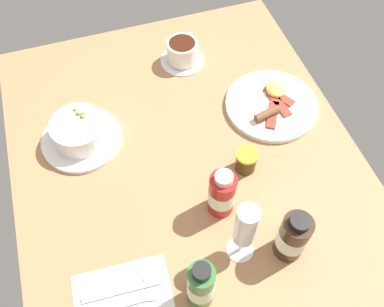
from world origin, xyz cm
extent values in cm
cube|color=#A8754C|center=(0.00, 0.00, -1.50)|extent=(110.00, 84.00, 3.00)
cylinder|color=white|center=(-16.57, -23.58, 0.60)|extent=(20.25, 20.25, 1.20)
cylinder|color=white|center=(-16.57, -23.58, 4.13)|extent=(13.39, 13.39, 5.85)
cylinder|color=beige|center=(-16.57, -23.58, 6.25)|extent=(11.52, 11.52, 1.60)
sphere|color=#7D9D56|center=(-18.11, -21.67, 7.15)|extent=(1.33, 1.33, 1.33)
sphere|color=#7D9D56|center=(-19.08, -21.29, 7.15)|extent=(0.92, 0.92, 0.92)
sphere|color=#7D9D56|center=(-20.85, -23.07, 7.15)|extent=(0.97, 0.97, 0.97)
sphere|color=#7D9D56|center=(-19.36, -22.46, 7.15)|extent=(1.36, 1.36, 1.36)
cube|color=white|center=(24.94, -22.50, 0.15)|extent=(14.84, 20.54, 0.30)
cube|color=silver|center=(23.74, -23.50, 0.55)|extent=(2.04, 14.05, 0.50)
cube|color=silver|center=(23.74, -15.70, 0.55)|extent=(2.41, 3.73, 0.40)
cube|color=silver|center=(26.54, -23.50, 0.55)|extent=(1.78, 13.04, 0.50)
ellipsoid|color=silver|center=(26.54, -16.50, 0.60)|extent=(2.40, 4.00, 0.60)
cylinder|color=white|center=(-35.94, 9.07, 0.45)|extent=(12.74, 12.74, 0.90)
cylinder|color=white|center=(-35.94, 9.07, 3.87)|extent=(8.76, 8.76, 5.95)
cylinder|color=#3E1B0F|center=(-35.94, 9.07, 6.35)|extent=(7.45, 7.45, 1.00)
torus|color=white|center=(-40.05, 12.54, 4.17)|extent=(3.27, 2.93, 3.60)
cylinder|color=white|center=(22.87, 3.86, 0.20)|extent=(5.96, 5.96, 0.40)
cylinder|color=white|center=(22.87, 3.86, 3.58)|extent=(0.80, 0.80, 6.37)
cylinder|color=white|center=(22.87, 3.86, 12.54)|extent=(4.46, 4.46, 11.54)
cylinder|color=white|center=(22.87, 3.86, 10.81)|extent=(3.65, 3.65, 6.92)
cylinder|color=#3A2E10|center=(3.64, 12.75, 2.57)|extent=(4.98, 4.98, 5.15)
cylinder|color=yellow|center=(3.64, 12.75, 5.55)|extent=(5.23, 5.23, 0.80)
cylinder|color=#337233|center=(29.75, -7.52, 7.32)|extent=(5.24, 5.24, 14.64)
cylinder|color=white|center=(29.75, -7.52, 7.03)|extent=(5.35, 5.35, 5.56)
cylinder|color=black|center=(29.75, -7.52, 15.65)|extent=(3.41, 3.41, 2.02)
cylinder|color=#B21E19|center=(11.80, 3.42, 6.05)|extent=(5.99, 5.99, 12.10)
cylinder|color=silver|center=(11.80, 3.42, 5.81)|extent=(6.11, 6.11, 4.60)
cylinder|color=silver|center=(11.80, 3.42, 12.93)|extent=(3.89, 3.89, 1.65)
cylinder|color=#382314|center=(25.82, 13.68, 6.45)|extent=(6.26, 6.26, 12.89)
cylinder|color=silver|center=(25.82, 13.68, 6.19)|extent=(6.39, 6.39, 4.90)
cylinder|color=black|center=(25.82, 13.68, 13.70)|extent=(4.07, 4.07, 1.62)
cylinder|color=white|center=(-12.01, 26.55, 0.70)|extent=(24.53, 24.53, 1.40)
cube|color=#973828|center=(-13.70, 29.36, 1.70)|extent=(9.01, 6.53, 0.60)
cube|color=#B03828|center=(-11.02, 28.18, 1.70)|extent=(9.25, 3.65, 0.60)
cube|color=#A53828|center=(-8.21, 25.10, 1.70)|extent=(8.96, 6.68, 0.60)
cylinder|color=brown|center=(-8.33, 23.48, 2.60)|extent=(3.56, 7.30, 2.20)
ellipsoid|color=#F2D859|center=(-15.69, 29.00, 2.40)|extent=(6.00, 4.80, 2.40)
camera|label=1|loc=(52.54, -16.65, 89.13)|focal=40.32mm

